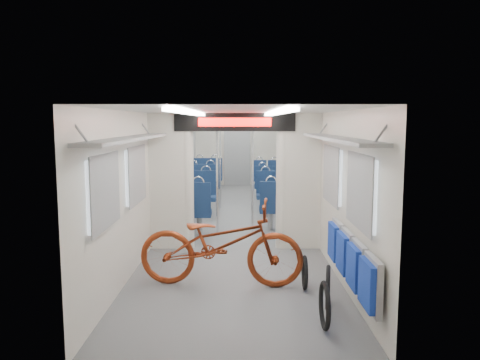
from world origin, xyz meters
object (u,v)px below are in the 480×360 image
at_px(flip_bench, 350,260).
at_px(seat_bay_near_right, 279,196).
at_px(bike_hoop_b, 328,290).
at_px(seat_bay_far_left, 205,177).
at_px(stanchion_near_right, 253,176).
at_px(stanchion_far_right, 252,162).
at_px(seat_bay_near_left, 192,198).
at_px(bike_hoop_a, 324,308).
at_px(seat_bay_far_right, 269,178).
at_px(stanchion_far_left, 220,162).
at_px(bicycle, 221,243).
at_px(stanchion_near_left, 217,176).
at_px(bike_hoop_c, 305,274).

bearing_deg(flip_bench, seat_bay_near_right, 94.91).
xyz_separation_m(bike_hoop_b, seat_bay_far_left, (-2.03, 8.36, 0.32)).
distance_m(stanchion_near_right, stanchion_far_right, 2.90).
xyz_separation_m(seat_bay_far_left, stanchion_near_right, (1.26, -4.84, 0.59)).
height_order(seat_bay_near_left, stanchion_near_right, stanchion_near_right).
xyz_separation_m(bike_hoop_a, seat_bay_far_left, (-1.90, 8.88, 0.33)).
xyz_separation_m(seat_bay_far_right, stanchion_far_left, (-1.34, -1.89, 0.61)).
distance_m(bicycle, stanchion_near_left, 2.77).
distance_m(seat_bay_far_right, stanchion_far_right, 2.04).
distance_m(bike_hoop_c, seat_bay_far_left, 7.93).
distance_m(flip_bench, seat_bay_far_right, 8.25).
bearing_deg(stanchion_far_right, stanchion_near_right, -91.42).
relative_size(bicycle, bike_hoop_b, 4.13).
height_order(bike_hoop_c, stanchion_near_left, stanchion_near_left).
bearing_deg(seat_bay_far_right, flip_bench, -87.09).
xyz_separation_m(seat_bay_near_right, stanchion_far_left, (-1.34, 1.48, 0.61)).
bearing_deg(seat_bay_far_right, bike_hoop_b, -88.89).
xyz_separation_m(bicycle, seat_bay_far_left, (-0.77, 7.54, -0.01)).
distance_m(flip_bench, bike_hoop_c, 0.84).
height_order(bike_hoop_b, seat_bay_near_left, seat_bay_near_left).
bearing_deg(seat_bay_far_right, bike_hoop_a, -89.82).
distance_m(seat_bay_far_right, stanchion_far_left, 2.39).
distance_m(bike_hoop_b, seat_bay_far_left, 8.61).
bearing_deg(bike_hoop_c, bike_hoop_a, -87.94).
distance_m(bike_hoop_b, seat_bay_near_left, 5.02).
bearing_deg(bike_hoop_b, flip_bench, 9.21).
bearing_deg(flip_bench, stanchion_far_right, 98.54).
distance_m(bicycle, stanchion_far_left, 5.62).
relative_size(seat_bay_near_right, stanchion_far_right, 0.91).
relative_size(seat_bay_far_left, seat_bay_far_right, 1.10).
bearing_deg(seat_bay_near_right, flip_bench, -85.09).
relative_size(flip_bench, seat_bay_near_left, 0.96).
bearing_deg(seat_bay_near_left, stanchion_near_right, -40.17).
relative_size(stanchion_near_left, stanchion_far_left, 1.00).
distance_m(bike_hoop_a, seat_bay_near_left, 5.45).
height_order(bike_hoop_b, seat_bay_far_left, seat_bay_far_left).
bearing_deg(bicycle, seat_bay_far_left, 11.09).
relative_size(seat_bay_near_left, seat_bay_far_left, 1.00).
relative_size(bicycle, stanchion_far_right, 0.94).
distance_m(seat_bay_near_left, stanchion_far_right, 2.34).
relative_size(bicycle, stanchion_near_left, 0.94).
bearing_deg(seat_bay_far_right, seat_bay_near_right, -90.00).
distance_m(flip_bench, seat_bay_near_left, 5.09).
distance_m(bike_hoop_c, seat_bay_near_right, 4.28).
distance_m(bicycle, bike_hoop_a, 1.78).
bearing_deg(bike_hoop_b, stanchion_near_right, 102.35).
distance_m(seat_bay_far_left, seat_bay_far_right, 1.87).
relative_size(seat_bay_near_right, seat_bay_far_left, 0.94).
distance_m(seat_bay_near_left, stanchion_near_right, 1.75).
height_order(bike_hoop_a, stanchion_near_left, stanchion_near_left).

